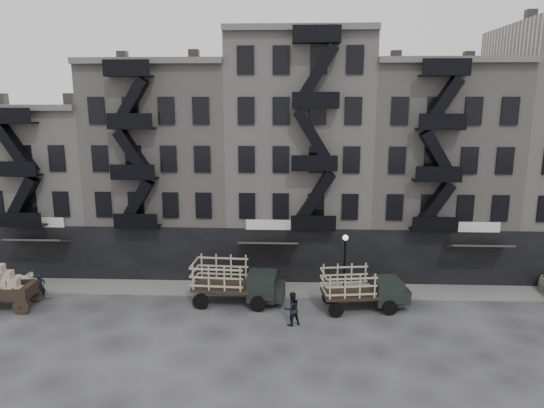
{
  "coord_description": "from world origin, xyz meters",
  "views": [
    {
      "loc": [
        -0.37,
        -27.31,
        12.72
      ],
      "look_at": [
        -1.76,
        4.0,
        5.95
      ],
      "focal_mm": 32.0,
      "sensor_mm": 36.0,
      "label": 1
    }
  ],
  "objects_px": {
    "stake_truck_west": "(235,279)",
    "pedestrian_mid": "(292,309)",
    "pedestrian_west": "(41,287)",
    "wagon": "(4,283)",
    "horse": "(22,281)",
    "stake_truck_east": "(362,286)"
  },
  "relations": [
    {
      "from": "stake_truck_west",
      "to": "pedestrian_mid",
      "type": "height_order",
      "value": "stake_truck_west"
    },
    {
      "from": "pedestrian_west",
      "to": "horse",
      "type": "bearing_deg",
      "value": 95.81
    },
    {
      "from": "pedestrian_west",
      "to": "stake_truck_west",
      "type": "bearing_deg",
      "value": -52.39
    },
    {
      "from": "stake_truck_west",
      "to": "pedestrian_west",
      "type": "distance_m",
      "value": 12.68
    },
    {
      "from": "pedestrian_west",
      "to": "wagon",
      "type": "bearing_deg",
      "value": 171.36
    },
    {
      "from": "horse",
      "to": "pedestrian_west",
      "type": "height_order",
      "value": "pedestrian_west"
    },
    {
      "from": "horse",
      "to": "stake_truck_west",
      "type": "bearing_deg",
      "value": -96.46
    },
    {
      "from": "horse",
      "to": "wagon",
      "type": "distance_m",
      "value": 2.77
    },
    {
      "from": "wagon",
      "to": "stake_truck_west",
      "type": "relative_size",
      "value": 0.61
    },
    {
      "from": "stake_truck_west",
      "to": "pedestrian_mid",
      "type": "bearing_deg",
      "value": -35.5
    },
    {
      "from": "horse",
      "to": "pedestrian_mid",
      "type": "distance_m",
      "value": 18.57
    },
    {
      "from": "pedestrian_west",
      "to": "pedestrian_mid",
      "type": "relative_size",
      "value": 0.87
    },
    {
      "from": "stake_truck_west",
      "to": "stake_truck_east",
      "type": "distance_m",
      "value": 7.93
    },
    {
      "from": "horse",
      "to": "wagon",
      "type": "height_order",
      "value": "wagon"
    },
    {
      "from": "horse",
      "to": "pedestrian_mid",
      "type": "bearing_deg",
      "value": -104.52
    },
    {
      "from": "horse",
      "to": "stake_truck_west",
      "type": "distance_m",
      "value": 14.61
    },
    {
      "from": "horse",
      "to": "wagon",
      "type": "xyz_separation_m",
      "value": [
        0.4,
        -2.59,
        0.9
      ]
    },
    {
      "from": "stake_truck_west",
      "to": "pedestrian_mid",
      "type": "xyz_separation_m",
      "value": [
        3.58,
        -2.89,
        -0.64
      ]
    },
    {
      "from": "pedestrian_west",
      "to": "stake_truck_east",
      "type": "bearing_deg",
      "value": -53.9
    },
    {
      "from": "stake_truck_east",
      "to": "stake_truck_west",
      "type": "bearing_deg",
      "value": 168.4
    },
    {
      "from": "horse",
      "to": "pedestrian_mid",
      "type": "relative_size",
      "value": 0.92
    },
    {
      "from": "pedestrian_west",
      "to": "pedestrian_mid",
      "type": "distance_m",
      "value": 16.48
    }
  ]
}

